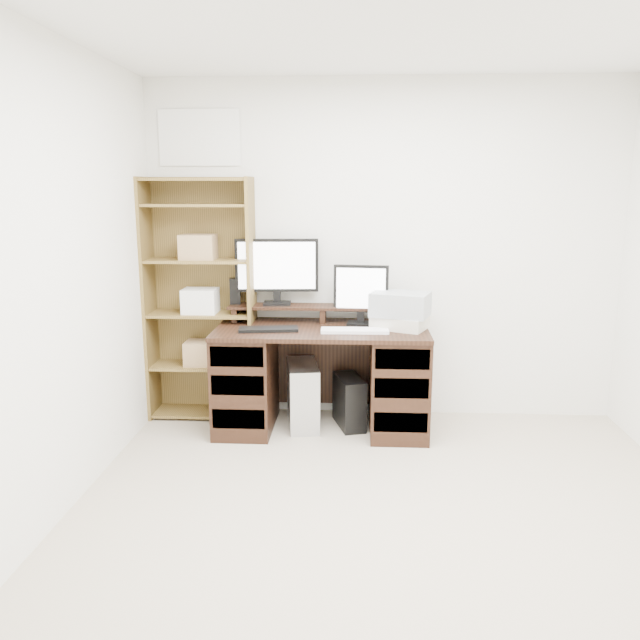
# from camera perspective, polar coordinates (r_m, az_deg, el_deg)

# --- Properties ---
(room) EXTENTS (3.54, 4.04, 2.54)m
(room) POSITION_cam_1_polar(r_m,az_deg,el_deg) (2.72, 7.49, 1.89)
(room) COLOR #B9AB93
(room) RESTS_ON ground
(desk) EXTENTS (1.50, 0.70, 0.75)m
(desk) POSITION_cam_1_polar(r_m,az_deg,el_deg) (4.52, 0.15, -5.16)
(desk) COLOR black
(desk) RESTS_ON ground
(riser_shelf) EXTENTS (1.40, 0.22, 0.12)m
(riser_shelf) POSITION_cam_1_polar(r_m,az_deg,el_deg) (4.61, 0.29, 1.01)
(riser_shelf) COLOR black
(riser_shelf) RESTS_ON desk
(monitor_wide) EXTENTS (0.61, 0.17, 0.49)m
(monitor_wide) POSITION_cam_1_polar(r_m,az_deg,el_deg) (4.63, -3.97, 4.77)
(monitor_wide) COLOR black
(monitor_wide) RESTS_ON riser_shelf
(monitor_small) EXTENTS (0.40, 0.16, 0.43)m
(monitor_small) POSITION_cam_1_polar(r_m,az_deg,el_deg) (4.51, 3.76, 2.55)
(monitor_small) COLOR black
(monitor_small) RESTS_ON desk
(speaker) EXTENTS (0.09, 0.09, 0.19)m
(speaker) POSITION_cam_1_polar(r_m,az_deg,el_deg) (4.70, -7.78, 2.65)
(speaker) COLOR black
(speaker) RESTS_ON riser_shelf
(keyboard_black) EXTENTS (0.42, 0.19, 0.02)m
(keyboard_black) POSITION_cam_1_polar(r_m,az_deg,el_deg) (4.34, -4.74, -0.85)
(keyboard_black) COLOR black
(keyboard_black) RESTS_ON desk
(keyboard_white) EXTENTS (0.47, 0.15, 0.02)m
(keyboard_white) POSITION_cam_1_polar(r_m,az_deg,el_deg) (4.29, 3.19, -0.97)
(keyboard_white) COLOR white
(keyboard_white) RESTS_ON desk
(mouse) EXTENTS (0.11, 0.08, 0.04)m
(mouse) POSITION_cam_1_polar(r_m,az_deg,el_deg) (4.33, 7.80, -0.83)
(mouse) COLOR white
(mouse) RESTS_ON desk
(printer) EXTENTS (0.44, 0.39, 0.09)m
(printer) POSITION_cam_1_polar(r_m,az_deg,el_deg) (4.43, 7.32, -0.19)
(printer) COLOR beige
(printer) RESTS_ON desk
(basket) EXTENTS (0.45, 0.38, 0.17)m
(basket) POSITION_cam_1_polar(r_m,az_deg,el_deg) (4.41, 7.36, 1.44)
(basket) COLOR #979DA1
(basket) RESTS_ON printer
(tower_silver) EXTENTS (0.28, 0.50, 0.47)m
(tower_silver) POSITION_cam_1_polar(r_m,az_deg,el_deg) (4.61, -1.59, -6.83)
(tower_silver) COLOR #B0B2B7
(tower_silver) RESTS_ON ground
(tower_black) EXTENTS (0.26, 0.40, 0.37)m
(tower_black) POSITION_cam_1_polar(r_m,az_deg,el_deg) (4.62, 2.68, -7.45)
(tower_black) COLOR black
(tower_black) RESTS_ON ground
(bookshelf) EXTENTS (0.80, 0.30, 1.80)m
(bookshelf) POSITION_cam_1_polar(r_m,az_deg,el_deg) (4.74, -10.82, 2.00)
(bookshelf) COLOR brown
(bookshelf) RESTS_ON ground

